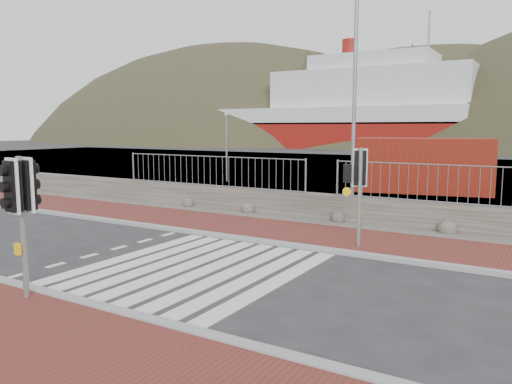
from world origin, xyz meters
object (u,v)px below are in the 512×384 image
Objects in this scene: streetlight at (358,96)px; ferry at (333,114)px; traffic_signal_far at (359,176)px; shipping_container at (423,165)px; traffic_signal_near at (21,198)px.

ferry is at bearing 129.91° from streetlight.
streetlight is at bearing -66.86° from ferry.
streetlight reaches higher than traffic_signal_far.
traffic_signal_near is at bearing -108.13° from shipping_container.
traffic_signal_far is 0.35× the size of streetlight.
ferry is 57.22m from shipping_container.
traffic_signal_near is 0.42× the size of shipping_container.
traffic_signal_far is at bearing -67.02° from ferry.
ferry reaches higher than traffic_signal_far.
traffic_signal_near is 20.57m from shipping_container.
ferry is 18.37× the size of traffic_signal_near.
traffic_signal_near reaches higher than traffic_signal_far.
shipping_container is (-1.31, 13.31, -0.61)m from traffic_signal_far.
traffic_signal_near is 0.35× the size of streetlight.
streetlight is (-1.64, 4.33, 2.37)m from traffic_signal_far.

